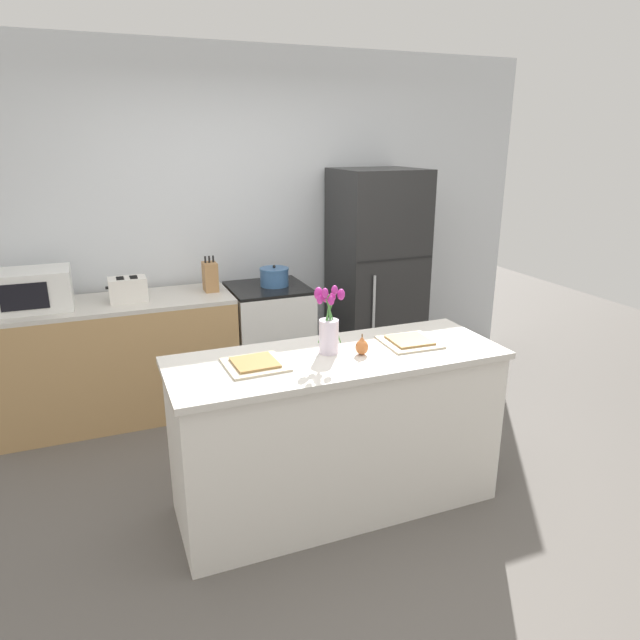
# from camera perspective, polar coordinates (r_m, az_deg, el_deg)

# --- Properties ---
(ground_plane) EXTENTS (10.00, 10.00, 0.00)m
(ground_plane) POSITION_cam_1_polar(r_m,az_deg,el_deg) (3.47, 1.61, -17.72)
(ground_plane) COLOR #59544F
(back_wall) EXTENTS (5.20, 0.08, 2.70)m
(back_wall) POSITION_cam_1_polar(r_m,az_deg,el_deg) (4.77, -7.95, 9.60)
(back_wall) COLOR silver
(back_wall) RESTS_ON ground_plane
(kitchen_island) EXTENTS (1.80, 0.66, 0.91)m
(kitchen_island) POSITION_cam_1_polar(r_m,az_deg,el_deg) (3.23, 1.68, -11.07)
(kitchen_island) COLOR silver
(kitchen_island) RESTS_ON ground_plane
(back_counter) EXTENTS (1.68, 0.60, 0.90)m
(back_counter) POSITION_cam_1_polar(r_m,az_deg,el_deg) (4.47, -19.46, -3.78)
(back_counter) COLOR tan
(back_counter) RESTS_ON ground_plane
(stove_range) EXTENTS (0.60, 0.61, 0.90)m
(stove_range) POSITION_cam_1_polar(r_m,az_deg,el_deg) (4.64, -5.06, -2.03)
(stove_range) COLOR silver
(stove_range) RESTS_ON ground_plane
(refrigerator) EXTENTS (0.68, 0.67, 1.78)m
(refrigerator) POSITION_cam_1_polar(r_m,az_deg,el_deg) (4.86, 5.60, 4.29)
(refrigerator) COLOR black
(refrigerator) RESTS_ON ground_plane
(flower_vase) EXTENTS (0.15, 0.11, 0.38)m
(flower_vase) POSITION_cam_1_polar(r_m,az_deg,el_deg) (3.01, 0.86, -0.69)
(flower_vase) COLOR silver
(flower_vase) RESTS_ON kitchen_island
(pear_figurine) EXTENTS (0.07, 0.07, 0.12)m
(pear_figurine) POSITION_cam_1_polar(r_m,az_deg,el_deg) (3.03, 4.21, -2.65)
(pear_figurine) COLOR #C66B33
(pear_figurine) RESTS_ON kitchen_island
(plate_setting_left) EXTENTS (0.31, 0.31, 0.02)m
(plate_setting_left) POSITION_cam_1_polar(r_m,az_deg,el_deg) (2.90, -6.52, -4.38)
(plate_setting_left) COLOR beige
(plate_setting_left) RESTS_ON kitchen_island
(plate_setting_right) EXTENTS (0.31, 0.31, 0.02)m
(plate_setting_right) POSITION_cam_1_polar(r_m,az_deg,el_deg) (3.24, 8.95, -2.13)
(plate_setting_right) COLOR beige
(plate_setting_right) RESTS_ON kitchen_island
(toaster) EXTENTS (0.28, 0.18, 0.17)m
(toaster) POSITION_cam_1_polar(r_m,az_deg,el_deg) (4.28, -18.65, 2.92)
(toaster) COLOR silver
(toaster) RESTS_ON back_counter
(cooking_pot) EXTENTS (0.23, 0.23, 0.17)m
(cooking_pot) POSITION_cam_1_polar(r_m,az_deg,el_deg) (4.51, -4.59, 4.32)
(cooking_pot) COLOR #386093
(cooking_pot) RESTS_ON stove_range
(microwave) EXTENTS (0.48, 0.37, 0.27)m
(microwave) POSITION_cam_1_polar(r_m,az_deg,el_deg) (4.32, -26.74, 2.73)
(microwave) COLOR white
(microwave) RESTS_ON back_counter
(knife_block) EXTENTS (0.10, 0.14, 0.27)m
(knife_block) POSITION_cam_1_polar(r_m,az_deg,el_deg) (4.41, -10.92, 4.28)
(knife_block) COLOR #A37547
(knife_block) RESTS_ON back_counter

